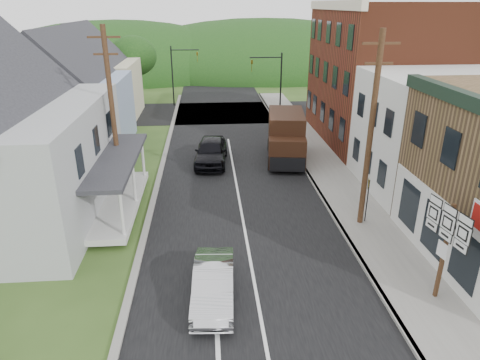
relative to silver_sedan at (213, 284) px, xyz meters
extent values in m
plane|color=#2D4719|center=(1.57, 1.64, -0.67)|extent=(120.00, 120.00, 0.00)
cube|color=black|center=(1.57, 11.64, -0.67)|extent=(9.00, 90.00, 0.02)
cube|color=black|center=(1.57, 28.64, -0.67)|extent=(60.00, 9.00, 0.02)
cube|color=slate|center=(7.47, 9.64, -0.60)|extent=(2.80, 55.00, 0.15)
cube|color=slate|center=(6.12, 9.64, -0.60)|extent=(0.20, 55.00, 0.15)
cube|color=slate|center=(-3.08, 9.64, -0.61)|extent=(0.30, 55.00, 0.12)
cube|color=silver|center=(12.87, 9.14, 2.58)|extent=(8.00, 7.00, 6.50)
cube|color=#5E2816|center=(12.87, 18.64, 4.33)|extent=(8.00, 12.00, 10.00)
cube|color=#8292B1|center=(-9.43, 18.64, 1.83)|extent=(7.00, 8.00, 5.00)
cube|color=beige|center=(-9.93, 27.64, 1.83)|extent=(7.00, 8.00, 5.00)
cylinder|color=#472D19|center=(7.17, 5.14, 3.83)|extent=(0.26, 0.26, 9.00)
cube|color=#472D19|center=(7.17, 5.14, 7.73)|extent=(1.60, 0.10, 0.10)
cube|color=#472D19|center=(7.17, 5.14, 6.93)|extent=(1.20, 0.10, 0.10)
cylinder|color=#472D19|center=(-4.93, 9.64, 3.83)|extent=(0.26, 0.26, 9.00)
cube|color=#472D19|center=(-4.93, 9.64, 7.73)|extent=(1.60, 0.10, 0.10)
cube|color=#472D19|center=(-4.93, 9.64, 6.93)|extent=(1.20, 0.10, 0.10)
cylinder|color=black|center=(6.57, 25.14, 2.33)|extent=(0.14, 0.14, 6.00)
cylinder|color=black|center=(5.17, 25.14, 4.93)|extent=(2.80, 0.10, 0.10)
imported|color=olive|center=(3.97, 25.14, 4.23)|extent=(0.16, 0.20, 1.00)
cylinder|color=black|center=(-3.43, 32.14, 2.33)|extent=(0.14, 0.14, 6.00)
cylinder|color=black|center=(-2.03, 32.14, 4.93)|extent=(2.80, 0.10, 0.10)
imported|color=olive|center=(-0.83, 32.14, 4.23)|extent=(0.16, 0.20, 1.00)
cylinder|color=#382616|center=(-7.43, 33.64, 1.29)|extent=(0.36, 0.36, 3.92)
ellipsoid|color=black|center=(-7.43, 33.64, 4.23)|extent=(4.80, 4.80, 4.08)
ellipsoid|color=black|center=(1.57, 56.64, -0.67)|extent=(90.00, 30.00, 16.00)
imported|color=#B3B2B7|center=(0.00, 0.00, 0.00)|extent=(1.66, 4.15, 1.34)
imported|color=black|center=(0.16, 14.30, 0.17)|extent=(2.44, 5.13, 1.69)
cube|color=black|center=(5.26, 15.07, 1.07)|extent=(2.86, 4.65, 2.89)
cube|color=black|center=(4.91, 12.50, 0.57)|extent=(2.49, 1.89, 1.89)
cube|color=black|center=(4.94, 12.70, 1.37)|extent=(2.23, 1.47, 0.05)
cube|color=black|center=(4.80, 11.66, 0.08)|extent=(2.19, 0.44, 0.90)
cylinder|color=black|center=(3.89, 12.74, -0.22)|extent=(0.40, 0.93, 0.90)
cylinder|color=black|center=(5.96, 12.46, -0.22)|extent=(0.40, 0.93, 0.90)
cylinder|color=black|center=(4.43, 16.69, -0.22)|extent=(0.40, 0.93, 0.90)
cylinder|color=black|center=(6.50, 16.41, -0.22)|extent=(0.40, 0.93, 0.90)
cube|color=#472D19|center=(7.96, -0.60, 1.32)|extent=(0.13, 0.13, 3.67)
cube|color=black|center=(7.90, -0.61, 2.47)|extent=(0.36, 2.08, 0.08)
cube|color=silver|center=(7.97, -1.35, 2.94)|extent=(0.11, 0.57, 0.23)
cube|color=silver|center=(7.97, -1.35, 2.47)|extent=(0.12, 0.63, 0.58)
cube|color=silver|center=(7.97, -1.35, 2.00)|extent=(0.11, 0.57, 0.29)
cube|color=silver|center=(7.86, -0.62, 2.94)|extent=(0.11, 0.57, 0.23)
cube|color=silver|center=(7.86, -0.62, 2.47)|extent=(0.12, 0.63, 0.58)
cube|color=silver|center=(7.86, -0.62, 2.00)|extent=(0.11, 0.57, 0.29)
cube|color=silver|center=(7.75, 0.11, 2.94)|extent=(0.11, 0.57, 0.23)
cube|color=silver|center=(7.75, 0.11, 2.47)|extent=(0.12, 0.63, 0.58)
cube|color=silver|center=(7.75, 0.11, 2.00)|extent=(0.11, 0.57, 0.29)
cube|color=silver|center=(7.86, -0.62, 1.42)|extent=(0.09, 0.47, 0.58)
cylinder|color=black|center=(7.43, 5.19, 0.56)|extent=(0.07, 0.07, 2.16)
cube|color=black|center=(7.37, 5.19, 1.46)|extent=(0.21, 0.61, 0.64)
cube|color=yellow|center=(7.38, 5.19, 1.46)|extent=(0.20, 0.55, 0.57)
camera|label=1|loc=(-0.06, -12.65, 9.25)|focal=32.00mm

